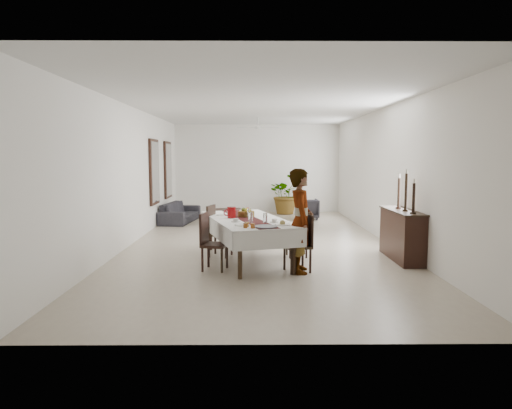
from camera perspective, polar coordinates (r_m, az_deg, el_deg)
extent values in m
cube|color=#B6A991|center=(10.95, 0.48, -4.69)|extent=(6.00, 12.00, 0.00)
cube|color=silver|center=(10.83, 0.49, 12.19)|extent=(6.00, 12.00, 0.02)
cube|color=white|center=(16.77, 0.14, 4.52)|extent=(6.00, 0.02, 3.20)
cube|color=white|center=(4.79, 1.71, 0.81)|extent=(6.00, 0.02, 3.20)
cube|color=white|center=(11.13, -15.17, 3.56)|extent=(0.02, 12.00, 3.20)
cube|color=white|center=(11.23, 16.01, 3.56)|extent=(0.02, 12.00, 3.20)
cube|color=black|center=(8.86, -1.09, -2.02)|extent=(1.80, 2.84, 0.05)
cylinder|color=black|center=(7.62, -2.02, -6.50)|extent=(0.10, 0.10, 0.77)
cylinder|color=black|center=(7.92, 4.80, -6.04)|extent=(0.10, 0.10, 0.77)
cylinder|color=black|center=(10.02, -5.72, -3.50)|extent=(0.10, 0.10, 0.77)
cylinder|color=black|center=(10.25, -0.40, -3.26)|extent=(0.10, 0.10, 0.77)
cube|color=white|center=(8.86, -1.10, -1.81)|extent=(2.05, 3.09, 0.01)
cube|color=silver|center=(8.73, -5.16, -3.00)|extent=(0.81, 2.72, 0.33)
cube|color=white|center=(9.07, 2.82, -2.64)|extent=(0.81, 2.72, 0.33)
cube|color=silver|center=(7.55, 1.84, -4.40)|extent=(1.25, 0.38, 0.33)
cube|color=white|center=(10.23, -3.25, -1.66)|extent=(1.25, 0.38, 0.33)
cube|color=#511817|center=(8.85, -1.10, -1.75)|extent=(1.15, 2.74, 0.00)
cylinder|color=maroon|center=(8.93, -3.08, -1.00)|extent=(0.20, 0.20, 0.22)
torus|color=maroon|center=(8.91, -3.67, -1.02)|extent=(0.13, 0.06, 0.13)
cylinder|color=silver|center=(8.20, 1.15, -1.73)|extent=(0.08, 0.08, 0.19)
cylinder|color=white|center=(8.24, -0.68, -1.70)|extent=(0.08, 0.08, 0.19)
cylinder|color=white|center=(8.91, -0.85, -1.11)|extent=(0.08, 0.08, 0.19)
cylinder|color=white|center=(8.33, 2.33, -2.04)|extent=(0.10, 0.10, 0.07)
cylinder|color=white|center=(8.33, 2.33, -2.22)|extent=(0.16, 0.16, 0.01)
cylinder|color=silver|center=(8.40, -2.54, -1.97)|extent=(0.10, 0.10, 0.07)
cylinder|color=silver|center=(8.40, -2.54, -2.15)|extent=(0.16, 0.16, 0.01)
cylinder|color=white|center=(8.03, 3.33, -2.52)|extent=(0.26, 0.26, 0.02)
sphere|color=tan|center=(8.03, 3.33, -2.30)|extent=(0.10, 0.10, 0.10)
cylinder|color=white|center=(7.98, -1.76, -2.57)|extent=(0.26, 0.26, 0.02)
cylinder|color=white|center=(9.35, -4.18, -1.32)|extent=(0.26, 0.26, 0.02)
cylinder|color=#424348|center=(7.76, 1.23, -2.79)|extent=(0.40, 0.40, 0.02)
cylinder|color=#9C4B16|center=(7.65, -0.41, -2.68)|extent=(0.07, 0.07, 0.08)
cylinder|color=brown|center=(7.69, -1.34, -2.64)|extent=(0.07, 0.07, 0.08)
cylinder|color=#945D15|center=(7.81, -1.16, -2.51)|extent=(0.07, 0.07, 0.08)
cylinder|color=brown|center=(9.13, -1.24, -1.19)|extent=(0.33, 0.33, 0.11)
sphere|color=maroon|center=(9.14, -1.07, -0.65)|extent=(0.10, 0.10, 0.10)
sphere|color=#5C7422|center=(9.13, -1.56, -0.66)|extent=(0.09, 0.09, 0.09)
sphere|color=yellow|center=(9.06, -1.14, -0.71)|extent=(0.09, 0.09, 0.09)
cube|color=black|center=(8.13, 5.19, -5.25)|extent=(0.53, 0.53, 0.05)
cylinder|color=black|center=(8.09, 6.81, -7.05)|extent=(0.05, 0.05, 0.43)
cylinder|color=black|center=(8.40, 5.85, -6.54)|extent=(0.05, 0.05, 0.43)
cylinder|color=black|center=(7.96, 4.46, -7.24)|extent=(0.05, 0.05, 0.43)
cylinder|color=black|center=(8.28, 3.58, -6.71)|extent=(0.05, 0.05, 0.43)
cube|color=black|center=(8.15, 6.49, -3.14)|extent=(0.16, 0.42, 0.55)
cube|color=black|center=(9.34, 5.10, -3.93)|extent=(0.45, 0.45, 0.05)
cylinder|color=black|center=(9.25, 6.32, -5.45)|extent=(0.05, 0.05, 0.40)
cylinder|color=black|center=(9.57, 5.86, -5.06)|extent=(0.05, 0.05, 0.40)
cylinder|color=black|center=(9.18, 4.29, -5.52)|extent=(0.05, 0.05, 0.40)
cylinder|color=black|center=(9.50, 3.89, -5.12)|extent=(0.05, 0.05, 0.40)
cube|color=black|center=(9.33, 6.23, -2.21)|extent=(0.08, 0.41, 0.52)
cube|color=black|center=(8.24, -5.18, -5.07)|extent=(0.52, 0.52, 0.05)
cylinder|color=black|center=(8.50, -5.98, -6.38)|extent=(0.05, 0.05, 0.43)
cylinder|color=black|center=(8.17, -6.72, -6.90)|extent=(0.05, 0.05, 0.43)
cylinder|color=black|center=(8.40, -3.64, -6.50)|extent=(0.05, 0.05, 0.43)
cylinder|color=black|center=(8.07, -4.30, -7.04)|extent=(0.05, 0.05, 0.43)
cube|color=black|center=(8.24, -6.52, -2.97)|extent=(0.13, 0.43, 0.55)
cube|color=black|center=(9.36, -4.47, -3.68)|extent=(0.55, 0.55, 0.05)
cylinder|color=black|center=(9.63, -5.11, -4.88)|extent=(0.05, 0.05, 0.44)
cylinder|color=black|center=(9.30, -5.90, -5.28)|extent=(0.05, 0.05, 0.44)
cylinder|color=black|center=(9.51, -3.06, -5.01)|extent=(0.05, 0.05, 0.44)
cylinder|color=black|center=(9.18, -3.78, -5.42)|extent=(0.05, 0.05, 0.44)
cube|color=black|center=(9.38, -5.64, -1.80)|extent=(0.16, 0.44, 0.56)
imported|color=#979A9F|center=(8.01, 5.62, -2.06)|extent=(0.46, 0.68, 1.83)
cube|color=black|center=(9.49, 17.76, -3.72)|extent=(0.42, 1.59, 0.96)
cube|color=black|center=(9.42, 17.85, -0.76)|extent=(0.47, 1.66, 0.03)
cylinder|color=black|center=(8.87, 19.04, -1.00)|extent=(0.11, 0.11, 0.03)
cylinder|color=black|center=(8.84, 19.10, 0.82)|extent=(0.05, 0.05, 0.53)
cylinder|color=beige|center=(8.82, 19.17, 2.81)|extent=(0.04, 0.04, 0.08)
cylinder|color=black|center=(9.27, 18.17, -0.68)|extent=(0.11, 0.11, 0.03)
cylinder|color=black|center=(9.23, 18.24, 1.55)|extent=(0.05, 0.05, 0.69)
cylinder|color=beige|center=(9.21, 18.32, 3.95)|extent=(0.04, 0.04, 0.08)
cylinder|color=black|center=(9.67, 17.37, -0.39)|extent=(0.11, 0.11, 0.03)
cylinder|color=black|center=(9.64, 17.42, 1.43)|extent=(0.05, 0.05, 0.58)
cylinder|color=beige|center=(9.62, 17.49, 3.42)|extent=(0.04, 0.04, 0.08)
imported|color=#2C2A30|center=(14.44, -9.48, -0.97)|extent=(1.08, 2.15, 0.60)
imported|color=#28262B|center=(14.94, 6.38, -0.57)|extent=(0.73, 0.75, 0.67)
cube|color=black|center=(13.91, -3.89, -1.49)|extent=(1.11, 0.84, 0.45)
imported|color=#2F5C24|center=(16.24, 3.84, 1.30)|extent=(1.47, 1.33, 1.41)
cube|color=black|center=(13.26, -12.61, 3.99)|extent=(0.06, 1.05, 1.85)
cube|color=silver|center=(13.26, -12.46, 3.99)|extent=(0.01, 0.90, 1.70)
cube|color=black|center=(15.32, -10.96, 4.27)|extent=(0.06, 1.05, 1.85)
cube|color=silver|center=(15.32, -10.83, 4.27)|extent=(0.01, 0.90, 1.70)
cylinder|color=white|center=(13.81, 0.28, 10.43)|extent=(0.04, 0.04, 0.20)
cylinder|color=silver|center=(13.79, 0.28, 9.61)|extent=(0.16, 0.16, 0.08)
cube|color=silver|center=(14.14, 0.26, 9.52)|extent=(0.10, 0.55, 0.01)
cube|color=white|center=(13.44, 0.30, 9.70)|extent=(0.10, 0.55, 0.01)
cube|color=silver|center=(13.80, 1.75, 9.60)|extent=(0.55, 0.10, 0.01)
cube|color=silver|center=(13.79, -1.20, 9.60)|extent=(0.55, 0.10, 0.01)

